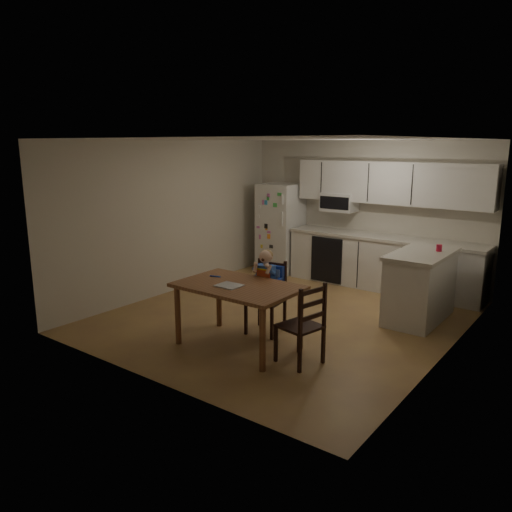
{
  "coord_description": "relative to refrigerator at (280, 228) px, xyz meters",
  "views": [
    {
      "loc": [
        3.76,
        -5.72,
        2.45
      ],
      "look_at": [
        -0.05,
        -0.64,
        1.01
      ],
      "focal_mm": 35.0,
      "sensor_mm": 36.0,
      "label": 1
    }
  ],
  "objects": [
    {
      "name": "refrigerator",
      "position": [
        0.0,
        0.0,
        0.0
      ],
      "size": [
        0.72,
        0.7,
        1.7
      ],
      "primitive_type": "cube",
      "color": "silver",
      "rests_on": "ground"
    },
    {
      "name": "toddler_spoon",
      "position": [
        1.21,
        -3.28,
        -0.06
      ],
      "size": [
        0.12,
        0.06,
        0.02
      ],
      "primitive_type": "cylinder",
      "rotation": [
        0.0,
        1.57,
        0.35
      ],
      "color": "blue",
      "rests_on": "dining_table"
    },
    {
      "name": "kitchen_island",
      "position": [
        3.12,
        -1.11,
        -0.36
      ],
      "size": [
        0.69,
        1.33,
        0.98
      ],
      "color": "silver",
      "rests_on": "ground"
    },
    {
      "name": "room",
      "position": [
        1.55,
        -1.67,
        0.4
      ],
      "size": [
        4.52,
        5.01,
        2.51
      ],
      "color": "#906643",
      "rests_on": "ground"
    },
    {
      "name": "kitchen_run",
      "position": [
        2.05,
        0.09,
        0.03
      ],
      "size": [
        3.37,
        0.62,
        2.15
      ],
      "color": "silver",
      "rests_on": "ground"
    },
    {
      "name": "napkin",
      "position": [
        1.62,
        -3.49,
        -0.06
      ],
      "size": [
        0.29,
        0.25,
        0.01
      ],
      "primitive_type": "cube",
      "color": "#A7A7AC",
      "rests_on": "dining_table"
    },
    {
      "name": "red_cup",
      "position": [
        3.28,
        -0.93,
        0.18
      ],
      "size": [
        0.08,
        0.08,
        0.1
      ],
      "primitive_type": "cylinder",
      "color": "red",
      "rests_on": "kitchen_island"
    },
    {
      "name": "dining_table",
      "position": [
        1.68,
        -3.39,
        -0.17
      ],
      "size": [
        1.46,
        0.94,
        0.78
      ],
      "color": "brown",
      "rests_on": "ground"
    },
    {
      "name": "chair_side",
      "position": [
        2.62,
        -3.36,
        -0.31
      ],
      "size": [
        0.5,
        0.5,
        0.95
      ],
      "rotation": [
        0.0,
        0.0,
        -1.79
      ],
      "color": "black",
      "rests_on": "ground"
    },
    {
      "name": "chair_booster",
      "position": [
        1.67,
        -2.77,
        -0.18
      ],
      "size": [
        0.47,
        0.47,
        1.12
      ],
      "rotation": [
        0.0,
        0.0,
        0.14
      ],
      "color": "black",
      "rests_on": "ground"
    }
  ]
}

